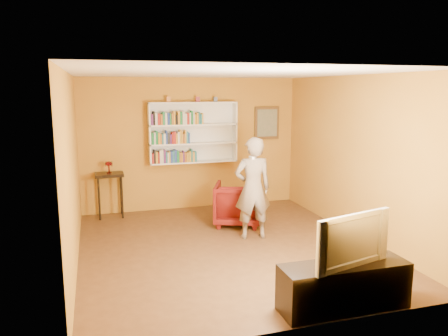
{
  "coord_description": "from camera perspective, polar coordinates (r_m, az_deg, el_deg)",
  "views": [
    {
      "loc": [
        -1.94,
        -6.29,
        2.47
      ],
      "look_at": [
        0.17,
        0.75,
        1.14
      ],
      "focal_mm": 35.0,
      "sensor_mm": 36.0,
      "label": 1
    }
  ],
  "objects": [
    {
      "name": "bookshelf",
      "position": [
        8.96,
        -4.13,
        4.64
      ],
      "size": [
        1.8,
        0.29,
        1.23
      ],
      "color": "white",
      "rests_on": "room_shell"
    },
    {
      "name": "ornament_left",
      "position": [
        8.76,
        -7.27,
        8.88
      ],
      "size": [
        0.08,
        0.08,
        0.11
      ],
      "primitive_type": "cube",
      "color": "#CA7B39",
      "rests_on": "bookshelf"
    },
    {
      "name": "books_row_middle",
      "position": [
        8.77,
        -7.0,
        3.92
      ],
      "size": [
        0.76,
        0.19,
        0.27
      ],
      "color": "#197439",
      "rests_on": "bookshelf"
    },
    {
      "name": "person",
      "position": [
        7.23,
        3.77,
        -2.66
      ],
      "size": [
        0.65,
        0.45,
        1.7
      ],
      "primitive_type": "imported",
      "rotation": [
        0.0,
        0.0,
        3.07
      ],
      "color": "#736554",
      "rests_on": "ground"
    },
    {
      "name": "ornament_right",
      "position": [
        8.97,
        -1.15,
        8.96
      ],
      "size": [
        0.07,
        0.07,
        0.1
      ],
      "primitive_type": "cube",
      "color": "slate",
      "rests_on": "bookshelf"
    },
    {
      "name": "armchair",
      "position": [
        8.06,
        1.83,
        -4.68
      ],
      "size": [
        1.09,
        1.1,
        0.78
      ],
      "primitive_type": "imported",
      "rotation": [
        0.0,
        0.0,
        2.75
      ],
      "color": "#490506",
      "rests_on": "ground"
    },
    {
      "name": "television",
      "position": [
        5.09,
        15.68,
        -8.8
      ],
      "size": [
        1.06,
        0.4,
        0.61
      ],
      "primitive_type": "imported",
      "rotation": [
        0.0,
        0.0,
        0.26
      ],
      "color": "black",
      "rests_on": "tv_cabinet"
    },
    {
      "name": "console_table",
      "position": [
        8.72,
        -14.72,
        -1.63
      ],
      "size": [
        0.53,
        0.41,
        0.87
      ],
      "color": "black",
      "rests_on": "ground"
    },
    {
      "name": "books_row_lower",
      "position": [
        8.83,
        -6.6,
        1.47
      ],
      "size": [
        0.9,
        0.19,
        0.27
      ],
      "color": "#A02218",
      "rests_on": "bookshelf"
    },
    {
      "name": "room_shell",
      "position": [
        6.74,
        0.42,
        -2.17
      ],
      "size": [
        5.3,
        5.8,
        2.88
      ],
      "color": "#4C3018",
      "rests_on": "ground"
    },
    {
      "name": "ornament_centre",
      "position": [
        8.88,
        -3.47,
        8.95
      ],
      "size": [
        0.08,
        0.08,
        0.1
      ],
      "primitive_type": "cube",
      "color": "maroon",
      "rests_on": "bookshelf"
    },
    {
      "name": "ruby_lustre",
      "position": [
        8.66,
        -14.81,
        0.42
      ],
      "size": [
        0.14,
        0.14,
        0.23
      ],
      "color": "maroon",
      "rests_on": "console_table"
    },
    {
      "name": "tv_cabinet",
      "position": [
        5.3,
        15.37,
        -14.65
      ],
      "size": [
        1.49,
        0.45,
        0.53
      ],
      "primitive_type": "cube",
      "color": "black",
      "rests_on": "ground"
    },
    {
      "name": "books_row_upper",
      "position": [
        8.76,
        -6.16,
        6.44
      ],
      "size": [
        1.05,
        0.19,
        0.27
      ],
      "color": "#5B2268",
      "rests_on": "bookshelf"
    },
    {
      "name": "framed_painting",
      "position": [
        9.48,
        5.62,
        5.88
      ],
      "size": [
        0.55,
        0.05,
        0.7
      ],
      "color": "#523717",
      "rests_on": "room_shell"
    },
    {
      "name": "game_remote",
      "position": [
        6.86,
        3.61,
        1.37
      ],
      "size": [
        0.04,
        0.15,
        0.04
      ],
      "primitive_type": "cube",
      "color": "white",
      "rests_on": "person"
    }
  ]
}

